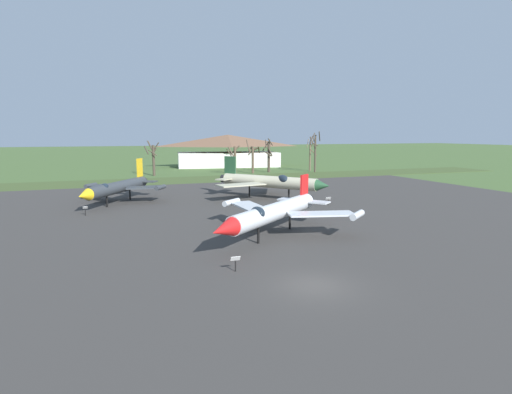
{
  "coord_description": "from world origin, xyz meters",
  "views": [
    {
      "loc": [
        -10.86,
        -19.78,
        8.64
      ],
      "look_at": [
        3.86,
        19.97,
        2.09
      ],
      "focal_mm": 28.53,
      "sensor_mm": 36.0,
      "label": 1
    }
  ],
  "objects_px": {
    "jet_fighter_front_left": "(273,212)",
    "info_placard_rear_center": "(85,210)",
    "info_placard_front_right": "(328,200)",
    "jet_fighter_rear_center": "(118,187)",
    "visitor_building": "(228,151)",
    "info_placard_front_left": "(235,262)",
    "jet_fighter_front_right": "(270,181)"
  },
  "relations": [
    {
      "from": "jet_fighter_rear_center",
      "to": "visitor_building",
      "type": "xyz_separation_m",
      "value": [
        29.92,
        52.85,
        2.19
      ]
    },
    {
      "from": "info_placard_rear_center",
      "to": "jet_fighter_front_left",
      "type": "bearing_deg",
      "value": -45.02
    },
    {
      "from": "jet_fighter_front_left",
      "to": "jet_fighter_front_right",
      "type": "distance_m",
      "value": 20.78
    },
    {
      "from": "jet_fighter_front_left",
      "to": "jet_fighter_front_right",
      "type": "relative_size",
      "value": 0.99
    },
    {
      "from": "info_placard_front_left",
      "to": "jet_fighter_front_right",
      "type": "height_order",
      "value": "jet_fighter_front_right"
    },
    {
      "from": "info_placard_front_left",
      "to": "info_placard_rear_center",
      "type": "xyz_separation_m",
      "value": [
        -9.65,
        22.63,
        -0.01
      ]
    },
    {
      "from": "jet_fighter_rear_center",
      "to": "info_placard_rear_center",
      "type": "height_order",
      "value": "jet_fighter_rear_center"
    },
    {
      "from": "info_placard_front_right",
      "to": "jet_fighter_rear_center",
      "type": "xyz_separation_m",
      "value": [
        -24.03,
        10.27,
        1.43
      ]
    },
    {
      "from": "info_placard_front_right",
      "to": "visitor_building",
      "type": "xyz_separation_m",
      "value": [
        5.89,
        63.12,
        3.62
      ]
    },
    {
      "from": "info_placard_front_left",
      "to": "jet_fighter_front_right",
      "type": "distance_m",
      "value": 29.81
    },
    {
      "from": "jet_fighter_rear_center",
      "to": "info_placard_rear_center",
      "type": "relative_size",
      "value": 13.1
    },
    {
      "from": "jet_fighter_front_left",
      "to": "info_placard_rear_center",
      "type": "distance_m",
      "value": 21.69
    },
    {
      "from": "info_placard_front_left",
      "to": "visitor_building",
      "type": "bearing_deg",
      "value": 73.88
    },
    {
      "from": "jet_fighter_front_left",
      "to": "info_placard_front_right",
      "type": "distance_m",
      "value": 17.15
    },
    {
      "from": "jet_fighter_front_left",
      "to": "jet_fighter_rear_center",
      "type": "distance_m",
      "value": 25.08
    },
    {
      "from": "info_placard_front_left",
      "to": "info_placard_front_right",
      "type": "relative_size",
      "value": 0.98
    },
    {
      "from": "jet_fighter_front_left",
      "to": "visitor_building",
      "type": "height_order",
      "value": "visitor_building"
    },
    {
      "from": "info_placard_front_left",
      "to": "info_placard_front_right",
      "type": "xyz_separation_m",
      "value": [
        17.91,
        19.22,
        0.01
      ]
    },
    {
      "from": "visitor_building",
      "to": "jet_fighter_front_right",
      "type": "bearing_deg",
      "value": -100.78
    },
    {
      "from": "jet_fighter_rear_center",
      "to": "info_placard_rear_center",
      "type": "distance_m",
      "value": 7.85
    },
    {
      "from": "jet_fighter_front_left",
      "to": "info_placard_front_left",
      "type": "bearing_deg",
      "value": -127.59
    },
    {
      "from": "jet_fighter_front_left",
      "to": "visitor_building",
      "type": "bearing_deg",
      "value": 76.39
    },
    {
      "from": "info_placard_rear_center",
      "to": "visitor_building",
      "type": "bearing_deg",
      "value": 60.73
    },
    {
      "from": "info_placard_rear_center",
      "to": "jet_fighter_front_right",
      "type": "bearing_deg",
      "value": 10.03
    },
    {
      "from": "info_placard_front_right",
      "to": "info_placard_rear_center",
      "type": "relative_size",
      "value": 1.01
    },
    {
      "from": "visitor_building",
      "to": "jet_fighter_front_left",
      "type": "bearing_deg",
      "value": -103.61
    },
    {
      "from": "info_placard_front_right",
      "to": "visitor_building",
      "type": "distance_m",
      "value": 63.5
    },
    {
      "from": "jet_fighter_front_left",
      "to": "jet_fighter_front_right",
      "type": "xyz_separation_m",
      "value": [
        7.56,
        19.35,
        0.2
      ]
    },
    {
      "from": "info_placard_front_left",
      "to": "jet_fighter_rear_center",
      "type": "relative_size",
      "value": 0.08
    },
    {
      "from": "jet_fighter_rear_center",
      "to": "visitor_building",
      "type": "distance_m",
      "value": 60.77
    },
    {
      "from": "info_placard_front_right",
      "to": "info_placard_rear_center",
      "type": "bearing_deg",
      "value": 172.93
    },
    {
      "from": "jet_fighter_front_right",
      "to": "jet_fighter_rear_center",
      "type": "relative_size",
      "value": 1.04
    }
  ]
}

